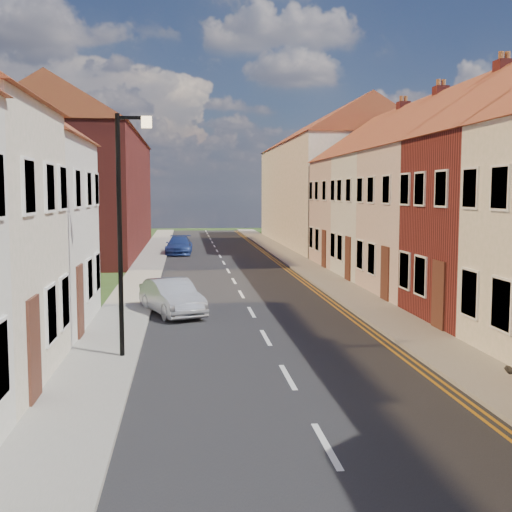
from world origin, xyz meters
TOP-DOWN VIEW (x-y plane):
  - road at (0.00, 30.00)m, footprint 7.00×90.00m
  - pavement_left at (-4.40, 30.00)m, footprint 1.80×90.00m
  - pavement_right at (4.40, 30.00)m, footprint 1.80×90.00m
  - cottage_r_pink at (9.30, 28.90)m, footprint 8.30×6.00m
  - cottage_r_white_far at (9.30, 34.30)m, footprint 8.30×5.20m
  - cottage_r_cream_far at (9.30, 39.70)m, footprint 8.30×6.00m
  - block_right_far at (9.30, 55.00)m, footprint 8.30×24.20m
  - block_left_far at (-9.30, 50.00)m, footprint 8.30×24.20m
  - lamppost at (-3.81, 20.00)m, footprint 0.88×0.15m
  - car_mid at (-2.77, 25.97)m, footprint 2.47×3.93m
  - car_far at (-2.69, 47.84)m, footprint 1.91×4.29m

SIDE VIEW (x-z plane):
  - road at x=0.00m, z-range 0.00..0.02m
  - pavement_left at x=-4.40m, z-range 0.00..0.12m
  - pavement_right at x=4.40m, z-range 0.00..0.12m
  - car_far at x=-2.69m, z-range 0.00..1.22m
  - car_mid at x=-2.77m, z-range 0.00..1.22m
  - lamppost at x=-3.81m, z-range 0.54..6.54m
  - cottage_r_pink at x=9.30m, z-range -0.03..8.97m
  - cottage_r_cream_far at x=9.30m, z-range -0.03..8.97m
  - cottage_r_white_far at x=9.30m, z-range -0.02..8.98m
  - block_right_far at x=9.30m, z-range 0.04..10.54m
  - block_left_far at x=-9.30m, z-range 0.04..10.54m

